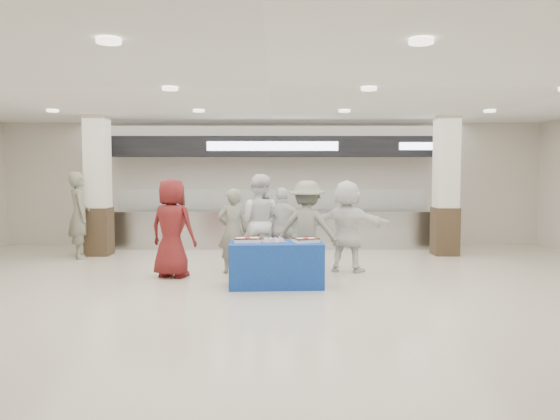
{
  "coord_description": "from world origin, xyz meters",
  "views": [
    {
      "loc": [
        0.11,
        -8.33,
        1.92
      ],
      "look_at": [
        0.17,
        1.6,
        1.23
      ],
      "focal_mm": 35.0,
      "sensor_mm": 36.0,
      "label": 1
    }
  ],
  "objects_px": {
    "sheet_cake_left": "(247,239)",
    "sheet_cake_right": "(306,240)",
    "cupcake_tray": "(274,240)",
    "chef_tall": "(259,222)",
    "soldier_b": "(307,229)",
    "civilian_white": "(347,226)",
    "soldier_bg": "(79,215)",
    "civilian_maroon": "(172,228)",
    "soldier_a": "(233,231)",
    "chef_short": "(283,229)",
    "display_table": "(276,264)"
  },
  "relations": [
    {
      "from": "cupcake_tray",
      "to": "sheet_cake_left",
      "type": "bearing_deg",
      "value": 178.73
    },
    {
      "from": "civilian_maroon",
      "to": "chef_short",
      "type": "xyz_separation_m",
      "value": [
        2.02,
        0.7,
        -0.09
      ]
    },
    {
      "from": "chef_short",
      "to": "sheet_cake_right",
      "type": "bearing_deg",
      "value": 94.32
    },
    {
      "from": "sheet_cake_right",
      "to": "chef_short",
      "type": "xyz_separation_m",
      "value": [
        -0.37,
        1.53,
        0.02
      ]
    },
    {
      "from": "soldier_bg",
      "to": "civilian_maroon",
      "type": "bearing_deg",
      "value": -158.39
    },
    {
      "from": "sheet_cake_left",
      "to": "sheet_cake_right",
      "type": "xyz_separation_m",
      "value": [
        0.97,
        -0.02,
        -0.0
      ]
    },
    {
      "from": "sheet_cake_right",
      "to": "soldier_bg",
      "type": "bearing_deg",
      "value": 148.05
    },
    {
      "from": "sheet_cake_right",
      "to": "soldier_bg",
      "type": "height_order",
      "value": "soldier_bg"
    },
    {
      "from": "cupcake_tray",
      "to": "soldier_b",
      "type": "bearing_deg",
      "value": 55.56
    },
    {
      "from": "sheet_cake_left",
      "to": "soldier_bg",
      "type": "distance_m",
      "value": 4.94
    },
    {
      "from": "soldier_a",
      "to": "chef_tall",
      "type": "distance_m",
      "value": 0.59
    },
    {
      "from": "display_table",
      "to": "sheet_cake_right",
      "type": "xyz_separation_m",
      "value": [
        0.5,
        -0.0,
        0.42
      ]
    },
    {
      "from": "sheet_cake_right",
      "to": "chef_short",
      "type": "bearing_deg",
      "value": 103.55
    },
    {
      "from": "sheet_cake_right",
      "to": "civilian_maroon",
      "type": "bearing_deg",
      "value": 160.77
    },
    {
      "from": "cupcake_tray",
      "to": "chef_tall",
      "type": "bearing_deg",
      "value": 101.22
    },
    {
      "from": "display_table",
      "to": "sheet_cake_right",
      "type": "height_order",
      "value": "sheet_cake_right"
    },
    {
      "from": "civilian_maroon",
      "to": "chef_short",
      "type": "relative_size",
      "value": 1.12
    },
    {
      "from": "chef_tall",
      "to": "sheet_cake_left",
      "type": "bearing_deg",
      "value": 96.8
    },
    {
      "from": "display_table",
      "to": "soldier_b",
      "type": "height_order",
      "value": "soldier_b"
    },
    {
      "from": "civilian_maroon",
      "to": "soldier_a",
      "type": "height_order",
      "value": "civilian_maroon"
    },
    {
      "from": "civilian_maroon",
      "to": "chef_tall",
      "type": "bearing_deg",
      "value": -135.0
    },
    {
      "from": "soldier_b",
      "to": "soldier_bg",
      "type": "relative_size",
      "value": 0.91
    },
    {
      "from": "soldier_a",
      "to": "chef_short",
      "type": "distance_m",
      "value": 1.0
    },
    {
      "from": "civilian_maroon",
      "to": "soldier_b",
      "type": "relative_size",
      "value": 1.03
    },
    {
      "from": "cupcake_tray",
      "to": "civilian_white",
      "type": "height_order",
      "value": "civilian_white"
    },
    {
      "from": "chef_tall",
      "to": "cupcake_tray",
      "type": "bearing_deg",
      "value": 113.28
    },
    {
      "from": "soldier_a",
      "to": "civilian_maroon",
      "type": "bearing_deg",
      "value": 6.59
    },
    {
      "from": "civilian_white",
      "to": "civilian_maroon",
      "type": "bearing_deg",
      "value": 29.06
    },
    {
      "from": "cupcake_tray",
      "to": "civilian_maroon",
      "type": "bearing_deg",
      "value": 156.01
    },
    {
      "from": "soldier_b",
      "to": "civilian_white",
      "type": "xyz_separation_m",
      "value": [
        0.8,
        0.5,
        0.0
      ]
    },
    {
      "from": "soldier_a",
      "to": "civilian_white",
      "type": "height_order",
      "value": "civilian_white"
    },
    {
      "from": "soldier_a",
      "to": "chef_tall",
      "type": "relative_size",
      "value": 0.86
    },
    {
      "from": "cupcake_tray",
      "to": "soldier_b",
      "type": "relative_size",
      "value": 0.27
    },
    {
      "from": "soldier_a",
      "to": "soldier_b",
      "type": "bearing_deg",
      "value": 151.91
    },
    {
      "from": "chef_short",
      "to": "soldier_b",
      "type": "height_order",
      "value": "soldier_b"
    },
    {
      "from": "chef_short",
      "to": "display_table",
      "type": "bearing_deg",
      "value": 76.0
    },
    {
      "from": "sheet_cake_right",
      "to": "cupcake_tray",
      "type": "xyz_separation_m",
      "value": [
        -0.53,
        0.01,
        -0.01
      ]
    },
    {
      "from": "sheet_cake_right",
      "to": "soldier_bg",
      "type": "relative_size",
      "value": 0.25
    },
    {
      "from": "sheet_cake_left",
      "to": "chef_short",
      "type": "xyz_separation_m",
      "value": [
        0.6,
        1.52,
        0.01
      ]
    },
    {
      "from": "cupcake_tray",
      "to": "chef_tall",
      "type": "relative_size",
      "value": 0.25
    },
    {
      "from": "sheet_cake_left",
      "to": "sheet_cake_right",
      "type": "height_order",
      "value": "sheet_cake_left"
    },
    {
      "from": "civilian_maroon",
      "to": "civilian_white",
      "type": "relative_size",
      "value": 1.02
    },
    {
      "from": "sheet_cake_right",
      "to": "civilian_maroon",
      "type": "relative_size",
      "value": 0.26
    },
    {
      "from": "cupcake_tray",
      "to": "civilian_white",
      "type": "bearing_deg",
      "value": 44.54
    },
    {
      "from": "cupcake_tray",
      "to": "soldier_b",
      "type": "height_order",
      "value": "soldier_b"
    },
    {
      "from": "sheet_cake_right",
      "to": "cupcake_tray",
      "type": "relative_size",
      "value": 1.01
    },
    {
      "from": "soldier_a",
      "to": "soldier_b",
      "type": "height_order",
      "value": "soldier_b"
    },
    {
      "from": "sheet_cake_right",
      "to": "cupcake_tray",
      "type": "height_order",
      "value": "sheet_cake_right"
    },
    {
      "from": "display_table",
      "to": "sheet_cake_left",
      "type": "relative_size",
      "value": 3.29
    },
    {
      "from": "soldier_b",
      "to": "soldier_bg",
      "type": "distance_m",
      "value": 5.4
    }
  ]
}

